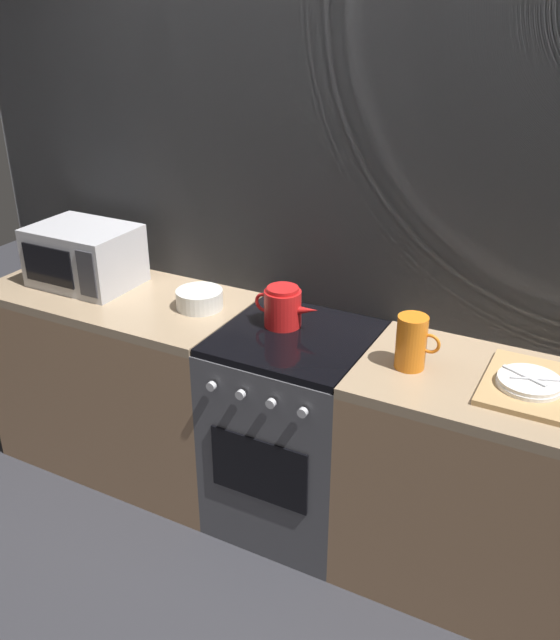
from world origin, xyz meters
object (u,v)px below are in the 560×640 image
(kettle, at_px, (283,307))
(dish_pile, at_px, (529,384))
(mixing_bowl, at_px, (200,299))
(microwave, at_px, (85,256))
(pitcher, at_px, (412,342))
(stove_unit, at_px, (294,430))

(kettle, xyz_separation_m, dish_pile, (0.97, -0.05, -0.06))
(dish_pile, bearing_deg, mixing_bowl, 178.60)
(microwave, distance_m, kettle, 1.01)
(microwave, height_order, dish_pile, microwave)
(kettle, height_order, pitcher, pitcher)
(microwave, xyz_separation_m, mixing_bowl, (0.61, 0.01, -0.10))
(stove_unit, bearing_deg, dish_pile, 0.58)
(pitcher, relative_size, dish_pile, 0.50)
(mixing_bowl, relative_size, dish_pile, 0.50)
(mixing_bowl, bearing_deg, stove_unit, -5.09)
(pitcher, bearing_deg, kettle, 170.90)
(mixing_bowl, height_order, pitcher, pitcher)
(kettle, relative_size, pitcher, 1.42)
(kettle, bearing_deg, dish_pile, -2.79)
(kettle, bearing_deg, mixing_bowl, -177.97)
(stove_unit, bearing_deg, microwave, 178.51)
(kettle, distance_m, dish_pile, 0.97)
(stove_unit, xyz_separation_m, pitcher, (0.48, -0.03, 0.55))
(stove_unit, height_order, microwave, microwave)
(microwave, distance_m, dish_pile, 1.98)
(mixing_bowl, relative_size, pitcher, 1.00)
(dish_pile, bearing_deg, microwave, 179.44)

